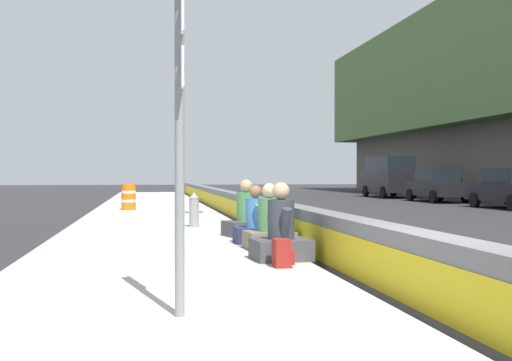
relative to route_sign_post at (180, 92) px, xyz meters
name	(u,v)px	position (x,y,z in m)	size (l,w,h in m)	color
ground_plane	(427,314)	(0.23, -2.57, -2.23)	(160.00, 160.00, 0.00)	#2B2B2D
sidewalk_strip	(171,318)	(0.23, 0.08, -2.16)	(80.00, 4.40, 0.14)	#B5B2A8
jersey_barrier	(426,274)	(0.23, -2.57, -1.81)	(76.00, 0.45, 0.85)	slate
route_sign_post	(180,92)	(0.00, 0.00, 0.00)	(0.44, 0.09, 3.60)	gray
fire_hydrant	(194,209)	(9.71, -0.86, -1.65)	(0.26, 0.46, 0.88)	gray
seated_person_foreground	(281,236)	(3.51, -1.74, -1.72)	(0.80, 0.92, 1.20)	#424247
seated_person_middle	(269,228)	(4.90, -1.83, -1.73)	(0.77, 0.89, 1.17)	#706651
seated_person_rear	(256,225)	(5.88, -1.76, -1.74)	(0.71, 0.81, 1.12)	#23284C
seated_person_far	(246,218)	(7.18, -1.78, -1.71)	(0.95, 1.04, 1.21)	#424247
backpack	(282,253)	(2.79, -1.60, -1.90)	(0.32, 0.28, 0.40)	maroon
construction_barrel	(129,197)	(17.48, 0.99, -1.61)	(0.54, 0.54, 0.95)	orange
parked_car_fourth	(512,189)	(17.67, -14.82, -1.37)	(4.51, 1.96, 1.71)	black
parked_car_midline	(437,186)	(24.26, -14.74, -1.37)	(4.53, 2.01, 1.71)	black
parked_car_far	(389,176)	(30.58, -14.65, -0.88)	(5.15, 2.22, 2.56)	black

